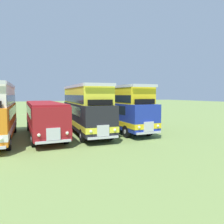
# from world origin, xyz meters

# --- Properties ---
(bus_seventh_in_row) EXTENTS (2.63, 10.84, 2.99)m
(bus_seventh_in_row) POSITION_xyz_m (7.45, 0.35, 1.76)
(bus_seventh_in_row) COLOR maroon
(bus_seventh_in_row) RESTS_ON ground
(bus_eighth_in_row) EXTENTS (3.10, 10.60, 4.52)m
(bus_eighth_in_row) POSITION_xyz_m (11.18, 0.14, 2.36)
(bus_eighth_in_row) COLOR black
(bus_eighth_in_row) RESTS_ON ground
(bus_ninth_in_row) EXTENTS (2.69, 9.85, 4.52)m
(bus_ninth_in_row) POSITION_xyz_m (14.89, 0.12, 2.35)
(bus_ninth_in_row) COLOR #1E339E
(bus_ninth_in_row) RESTS_ON ground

